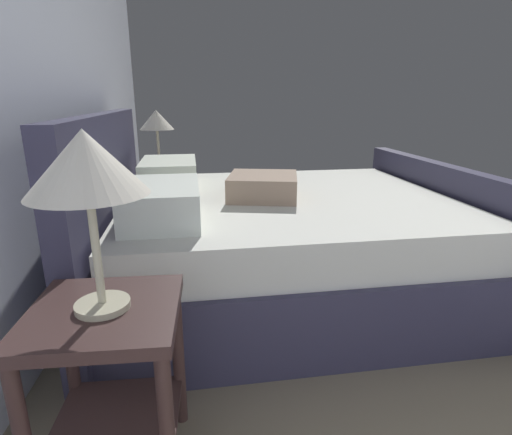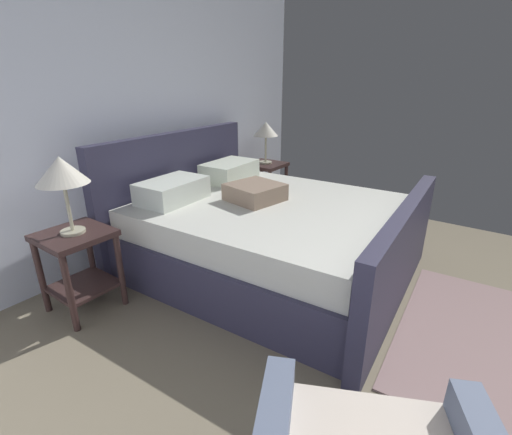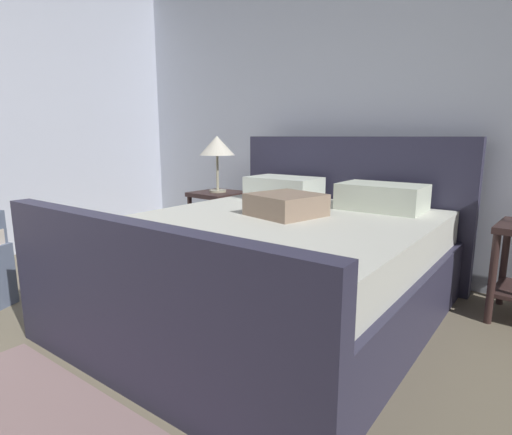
# 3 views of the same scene
# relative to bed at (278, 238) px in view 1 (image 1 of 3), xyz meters

# --- Properties ---
(wall_back) EXTENTS (4.97, 0.12, 2.72)m
(wall_back) POSITION_rel_bed_xyz_m (-0.32, 1.27, 1.02)
(wall_back) COLOR silver
(wall_back) RESTS_ON ground
(bed) EXTENTS (2.02, 2.30, 1.12)m
(bed) POSITION_rel_bed_xyz_m (0.00, 0.00, 0.00)
(bed) COLOR #333149
(bed) RESTS_ON ground
(nightstand_right) EXTENTS (0.44, 0.44, 0.60)m
(nightstand_right) POSITION_rel_bed_xyz_m (1.27, 0.87, 0.06)
(nightstand_right) COLOR #382522
(nightstand_right) RESTS_ON ground
(table_lamp_right) EXTENTS (0.29, 0.29, 0.50)m
(table_lamp_right) POSITION_rel_bed_xyz_m (1.27, 0.87, 0.66)
(table_lamp_right) COLOR #B7B293
(table_lamp_right) RESTS_ON nightstand_right
(nightstand_left) EXTENTS (0.44, 0.44, 0.60)m
(nightstand_left) POSITION_rel_bed_xyz_m (-1.27, 0.74, 0.06)
(nightstand_left) COLOR #382522
(nightstand_left) RESTS_ON ground
(table_lamp_left) EXTENTS (0.33, 0.33, 0.53)m
(table_lamp_left) POSITION_rel_bed_xyz_m (-1.27, 0.74, 0.68)
(table_lamp_left) COLOR #B7B293
(table_lamp_left) RESTS_ON nightstand_left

